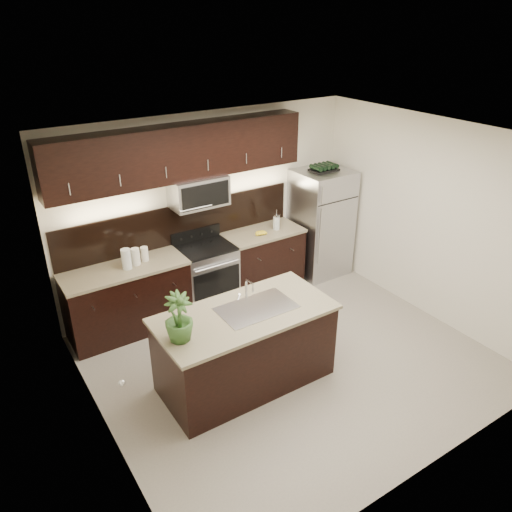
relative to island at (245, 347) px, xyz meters
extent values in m
plane|color=gray|center=(0.68, 0.03, -0.47)|extent=(4.50, 4.50, 0.00)
cube|color=beige|center=(0.68, 2.03, 0.88)|extent=(4.50, 0.02, 2.70)
cube|color=beige|center=(0.68, -1.97, 0.88)|extent=(4.50, 0.02, 2.70)
cube|color=beige|center=(-1.57, 0.03, 0.88)|extent=(0.02, 4.00, 2.70)
cube|color=beige|center=(2.93, 0.03, 0.88)|extent=(0.02, 4.00, 2.70)
cube|color=white|center=(0.68, 0.03, 2.23)|extent=(4.50, 4.00, 0.02)
cube|color=white|center=(-1.55, -0.77, 0.54)|extent=(0.04, 0.80, 2.02)
sphere|color=silver|center=(-1.52, -0.45, 0.53)|extent=(0.06, 0.06, 0.06)
cube|color=black|center=(-1.56, 0.78, 1.18)|extent=(0.01, 0.32, 0.46)
cube|color=white|center=(-1.56, 0.78, 1.18)|extent=(0.00, 0.24, 0.36)
cube|color=black|center=(-0.74, 1.72, -0.02)|extent=(1.57, 0.62, 0.90)
cube|color=black|center=(1.39, 1.72, -0.02)|extent=(1.16, 0.62, 0.90)
cube|color=#B2B2B7|center=(0.43, 1.72, -0.02)|extent=(0.76, 0.62, 0.90)
cube|color=black|center=(0.43, 1.72, 0.44)|extent=(0.76, 0.60, 0.03)
cube|color=tan|center=(-0.74, 1.72, 0.45)|extent=(1.59, 0.65, 0.04)
cube|color=tan|center=(1.39, 1.72, 0.45)|extent=(1.18, 0.65, 0.04)
cube|color=black|center=(0.22, 2.02, 0.75)|extent=(3.49, 0.02, 0.56)
cube|color=#B2B2B7|center=(0.43, 1.83, 1.23)|extent=(0.76, 0.40, 0.40)
cube|color=black|center=(0.22, 1.87, 1.78)|extent=(3.49, 0.33, 0.70)
cube|color=black|center=(0.00, 0.00, -0.02)|extent=(1.90, 0.90, 0.90)
cube|color=tan|center=(0.00, 0.00, 0.45)|extent=(1.96, 0.96, 0.04)
cube|color=silver|center=(0.15, 0.00, 0.47)|extent=(0.84, 0.50, 0.01)
cylinder|color=silver|center=(0.15, 0.21, 0.59)|extent=(0.03, 0.03, 0.24)
cylinder|color=silver|center=(0.15, 0.14, 0.74)|extent=(0.02, 0.14, 0.02)
cylinder|color=silver|center=(0.15, 0.07, 0.69)|extent=(0.02, 0.02, 0.10)
cube|color=#B2B2B7|center=(2.45, 1.66, 0.38)|extent=(0.82, 0.74, 1.70)
cube|color=black|center=(2.45, 1.66, 1.24)|extent=(0.42, 0.26, 0.03)
cylinder|color=black|center=(2.29, 1.66, 1.29)|extent=(0.07, 0.24, 0.07)
cylinder|color=black|center=(2.37, 1.66, 1.29)|extent=(0.07, 0.24, 0.07)
cylinder|color=black|center=(2.45, 1.66, 1.29)|extent=(0.07, 0.24, 0.07)
cylinder|color=black|center=(2.53, 1.66, 1.29)|extent=(0.07, 0.24, 0.07)
cylinder|color=black|center=(2.61, 1.66, 1.29)|extent=(0.07, 0.24, 0.07)
imported|color=#2D5120|center=(-0.80, -0.07, 0.72)|extent=(0.32, 0.32, 0.51)
cylinder|color=silver|center=(-0.70, 1.67, 0.60)|extent=(0.12, 0.12, 0.27)
cylinder|color=white|center=(-0.57, 1.72, 0.58)|extent=(0.11, 0.11, 0.22)
cylinder|color=white|center=(-0.43, 1.76, 0.56)|extent=(0.10, 0.10, 0.19)
cylinder|color=silver|center=(1.60, 1.67, 0.57)|extent=(0.10, 0.10, 0.20)
cylinder|color=silver|center=(1.60, 1.67, 0.68)|extent=(0.10, 0.10, 0.02)
cylinder|color=silver|center=(1.60, 1.67, 0.73)|extent=(0.01, 0.01, 0.08)
ellipsoid|color=yellow|center=(1.24, 1.64, 0.50)|extent=(0.21, 0.18, 0.06)
camera|label=1|loc=(-2.39, -3.88, 3.40)|focal=35.00mm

